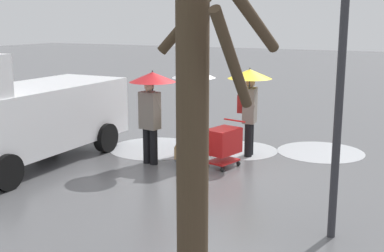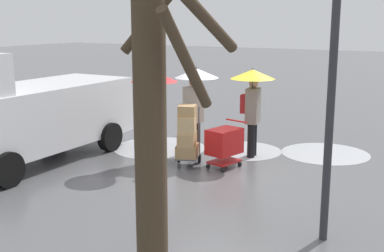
% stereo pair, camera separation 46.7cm
% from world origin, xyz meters
% --- Properties ---
extents(ground_plane, '(90.00, 90.00, 0.00)m').
position_xyz_m(ground_plane, '(0.00, 0.00, 0.00)').
color(ground_plane, '#5B5B5E').
extents(slush_patch_near_cluster, '(2.14, 2.14, 0.01)m').
position_xyz_m(slush_patch_near_cluster, '(-1.60, -2.55, 0.00)').
color(slush_patch_near_cluster, '#ADAFB5').
rests_on(slush_patch_near_cluster, ground).
extents(slush_patch_under_van, '(1.94, 1.94, 0.01)m').
position_xyz_m(slush_patch_under_van, '(0.28, -1.80, 0.00)').
color(slush_patch_under_van, '#ADAFB5').
rests_on(slush_patch_under_van, ground).
extents(slush_patch_mid_street, '(2.36, 2.36, 0.01)m').
position_xyz_m(slush_patch_mid_street, '(2.27, -1.01, 0.00)').
color(slush_patch_mid_street, '#ADAFB5').
rests_on(slush_patch_mid_street, ground).
extents(cargo_van_parked_right, '(2.20, 5.34, 2.60)m').
position_xyz_m(cargo_van_parked_right, '(4.17, 1.71, 1.18)').
color(cargo_van_parked_right, white).
rests_on(cargo_van_parked_right, ground).
extents(shopping_cart_vendor, '(0.73, 0.92, 1.02)m').
position_xyz_m(shopping_cart_vendor, '(0.06, -0.25, 0.57)').
color(shopping_cart_vendor, red).
rests_on(shopping_cart_vendor, ground).
extents(hand_dolly_boxes, '(0.72, 0.83, 1.39)m').
position_xyz_m(hand_dolly_boxes, '(0.83, 0.06, 0.72)').
color(hand_dolly_boxes, '#515156').
rests_on(hand_dolly_boxes, ground).
extents(pedestrian_pink_side, '(1.04, 1.04, 2.15)m').
position_xyz_m(pedestrian_pink_side, '(-0.12, -1.36, 1.57)').
color(pedestrian_pink_side, black).
rests_on(pedestrian_pink_side, ground).
extents(pedestrian_black_side, '(1.04, 1.04, 2.15)m').
position_xyz_m(pedestrian_black_side, '(1.15, -0.88, 1.58)').
color(pedestrian_black_side, black).
rests_on(pedestrian_black_side, ground).
extents(pedestrian_white_side, '(1.04, 1.04, 2.15)m').
position_xyz_m(pedestrian_white_side, '(1.60, 0.25, 1.58)').
color(pedestrian_white_side, black).
rests_on(pedestrian_white_side, ground).
extents(bare_tree_near, '(0.94, 0.93, 3.75)m').
position_xyz_m(bare_tree_near, '(-2.62, 6.57, 1.82)').
color(bare_tree_near, '#423323').
rests_on(bare_tree_near, ground).
extents(street_lamp, '(0.28, 0.28, 3.86)m').
position_xyz_m(street_lamp, '(-2.87, 2.40, 2.37)').
color(street_lamp, '#2D2D33').
rests_on(street_lamp, ground).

